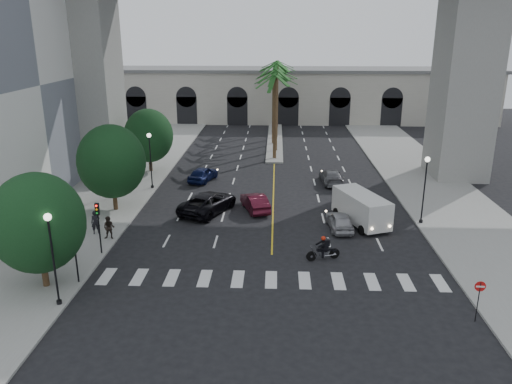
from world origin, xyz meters
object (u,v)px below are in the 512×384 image
Objects in this scene: car_c at (208,202)px; pedestrian_a at (96,222)px; traffic_signal_far at (98,220)px; car_d at (331,177)px; car_b at (255,202)px; pedestrian_b at (109,228)px; lamp_post_right at (425,184)px; car_e at (203,174)px; motorcycle_rider at (324,249)px; cargo_van at (361,208)px; do_not_enter_sign at (479,293)px; lamp_post_left_far at (150,156)px; lamp_post_left_near at (52,252)px; traffic_signal_near at (74,245)px; car_a at (340,221)px.

pedestrian_a is (-7.48, -5.25, 0.18)m from car_c.
traffic_signal_far is at bearing -89.03° from pedestrian_a.
car_b is at bearing 44.94° from car_d.
traffic_signal_far is 2.83m from pedestrian_b.
lamp_post_right is 1.25× the size of car_e.
motorcycle_rider is 0.37× the size of cargo_van.
traffic_signal_far reaches higher than do_not_enter_sign.
car_b is (9.90, -5.36, -2.51)m from lamp_post_left_far.
car_c is 1.40× the size of car_e.
motorcycle_rider is at bearing -0.28° from traffic_signal_far.
pedestrian_b is (-6.19, -6.17, 0.16)m from car_c.
car_e is (-1.71, 8.87, -0.10)m from car_c.
lamp_post_left_near is at bearing 39.44° from car_b.
traffic_signal_near is 4.00m from traffic_signal_far.
motorcycle_rider is 0.47× the size of car_d.
car_d is at bearing 65.18° from motorcycle_rider.
traffic_signal_near is (-22.70, -10.50, -0.71)m from lamp_post_right.
lamp_post_left_far reaches higher than pedestrian_b.
do_not_enter_sign reaches higher than motorcycle_rider.
cargo_van is at bearing 29.84° from traffic_signal_near.
lamp_post_right is 24.50m from pedestrian_a.
traffic_signal_near reaches higher than car_c.
lamp_post_right is 13.40m from car_b.
do_not_enter_sign is (22.00, -9.46, 0.68)m from pedestrian_b.
car_c is (5.99, 12.55, -1.68)m from traffic_signal_near.
lamp_post_left_far is 3.11× the size of pedestrian_a.
car_d is at bearing 118.57° from lamp_post_right.
do_not_enter_sign is (3.73, -13.45, 0.33)m from cargo_van.
car_d is (16.90, 21.16, -1.83)m from traffic_signal_near.
pedestrian_b is at bearing 171.13° from cargo_van.
car_b is at bearing 53.28° from traffic_signal_near.
car_c is (6.09, 15.05, -2.39)m from lamp_post_left_near.
cargo_van reaches higher than car_a.
traffic_signal_near is at bearing 87.71° from lamp_post_left_near.
car_a is 0.84× the size of car_d.
lamp_post_right is 1.36× the size of car_a.
cargo_van is at bearing -14.46° from pedestrian_a.
do_not_enter_sign is (21.80, -7.08, -0.85)m from traffic_signal_far.
lamp_post_right is at bearing -19.53° from cargo_van.
cargo_van is 19.80m from pedestrian_a.
lamp_post_left_far is 14.52m from traffic_signal_far.
lamp_post_left_near is 20.34m from car_a.
motorcycle_rider is 15.09m from pedestrian_b.
pedestrian_a is (-18.39, -13.87, 0.33)m from car_d.
lamp_post_left_far is 0.89× the size of cargo_van.
lamp_post_left_far is 18.51m from traffic_signal_near.
motorcycle_rider is at bearing -35.13° from pedestrian_a.
lamp_post_left_far is at bearing -46.67° from car_b.
cargo_van is at bearing 44.82° from motorcycle_rider.
car_e is (-12.03, 12.17, 0.06)m from car_a.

